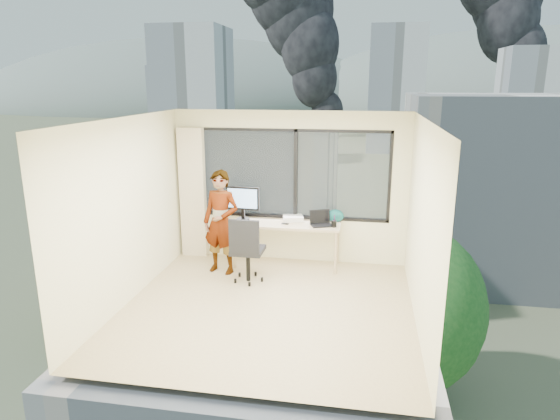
% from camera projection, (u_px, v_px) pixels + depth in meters
% --- Properties ---
extents(floor, '(4.00, 4.00, 0.01)m').
position_uv_depth(floor, '(268.00, 307.00, 6.80)').
color(floor, tan).
rests_on(floor, ground).
extents(ceiling, '(4.00, 4.00, 0.01)m').
position_uv_depth(ceiling, '(266.00, 119.00, 6.13)').
color(ceiling, white).
rests_on(ceiling, ground).
extents(wall_front, '(4.00, 0.01, 2.60)m').
position_uv_depth(wall_front, '(225.00, 275.00, 4.56)').
color(wall_front, '#F0E9B9').
rests_on(wall_front, ground).
extents(wall_left, '(0.01, 4.00, 2.60)m').
position_uv_depth(wall_left, '(127.00, 211.00, 6.80)').
color(wall_left, '#F0E9B9').
rests_on(wall_left, ground).
extents(wall_right, '(0.01, 4.00, 2.60)m').
position_uv_depth(wall_right, '(422.00, 226.00, 6.13)').
color(wall_right, '#F0E9B9').
rests_on(wall_right, ground).
extents(window_wall, '(3.30, 0.16, 1.55)m').
position_uv_depth(window_wall, '(293.00, 174.00, 8.30)').
color(window_wall, black).
rests_on(window_wall, ground).
extents(curtain, '(0.45, 0.14, 2.30)m').
position_uv_depth(curtain, '(193.00, 193.00, 8.58)').
color(curtain, beige).
rests_on(curtain, floor).
extents(desk, '(1.80, 0.60, 0.75)m').
position_uv_depth(desk, '(287.00, 244.00, 8.28)').
color(desk, tan).
rests_on(desk, floor).
extents(chair, '(0.56, 0.56, 1.08)m').
position_uv_depth(chair, '(248.00, 248.00, 7.57)').
color(chair, black).
rests_on(chair, floor).
extents(person, '(0.70, 0.53, 1.70)m').
position_uv_depth(person, '(221.00, 222.00, 7.87)').
color(person, '#2D2D33').
rests_on(person, floor).
extents(monitor, '(0.59, 0.17, 0.59)m').
position_uv_depth(monitor, '(243.00, 203.00, 8.32)').
color(monitor, black).
rests_on(monitor, desk).
extents(game_console, '(0.39, 0.35, 0.08)m').
position_uv_depth(game_console, '(293.00, 218.00, 8.33)').
color(game_console, white).
rests_on(game_console, desk).
extents(laptop, '(0.46, 0.47, 0.22)m').
position_uv_depth(laptop, '(322.00, 219.00, 8.00)').
color(laptop, black).
rests_on(laptop, desk).
extents(cellphone, '(0.13, 0.07, 0.01)m').
position_uv_depth(cellphone, '(285.00, 224.00, 8.12)').
color(cellphone, black).
rests_on(cellphone, desk).
extents(pen_cup, '(0.09, 0.09, 0.11)m').
position_uv_depth(pen_cup, '(334.00, 224.00, 7.95)').
color(pen_cup, black).
rests_on(pen_cup, desk).
extents(handbag, '(0.31, 0.21, 0.22)m').
position_uv_depth(handbag, '(335.00, 216.00, 8.21)').
color(handbag, '#0C4848').
rests_on(handbag, desk).
extents(exterior_ground, '(400.00, 400.00, 0.04)m').
position_uv_depth(exterior_ground, '(360.00, 150.00, 124.64)').
color(exterior_ground, '#515B3D').
rests_on(exterior_ground, ground).
extents(near_bldg_a, '(16.00, 12.00, 14.00)m').
position_uv_depth(near_bldg_a, '(231.00, 212.00, 38.65)').
color(near_bldg_a, beige).
rests_on(near_bldg_a, exterior_ground).
extents(near_bldg_b, '(14.00, 13.00, 16.00)m').
position_uv_depth(near_bldg_b, '(487.00, 188.00, 42.52)').
color(near_bldg_b, white).
rests_on(near_bldg_b, exterior_ground).
extents(far_tower_a, '(14.00, 14.00, 28.00)m').
position_uv_depth(far_tower_a, '(194.00, 96.00, 103.06)').
color(far_tower_a, silver).
rests_on(far_tower_a, exterior_ground).
extents(far_tower_b, '(13.00, 13.00, 30.00)m').
position_uv_depth(far_tower_b, '(395.00, 90.00, 119.45)').
color(far_tower_b, silver).
rests_on(far_tower_b, exterior_ground).
extents(far_tower_c, '(15.00, 15.00, 26.00)m').
position_uv_depth(far_tower_c, '(529.00, 97.00, 132.85)').
color(far_tower_c, silver).
rests_on(far_tower_c, exterior_ground).
extents(far_tower_d, '(16.00, 14.00, 22.00)m').
position_uv_depth(far_tower_d, '(179.00, 100.00, 160.36)').
color(far_tower_d, silver).
rests_on(far_tower_d, exterior_ground).
extents(hill_a, '(288.00, 216.00, 90.00)m').
position_uv_depth(hill_a, '(188.00, 107.00, 335.01)').
color(hill_a, slate).
rests_on(hill_a, exterior_ground).
extents(hill_b, '(300.00, 220.00, 96.00)m').
position_uv_depth(hill_b, '(529.00, 110.00, 298.41)').
color(hill_b, slate).
rests_on(hill_b, exterior_ground).
extents(tree_a, '(7.00, 7.00, 8.00)m').
position_uv_depth(tree_a, '(102.00, 280.00, 32.97)').
color(tree_a, '#1B531C').
rests_on(tree_a, exterior_ground).
extents(tree_b, '(7.60, 7.60, 9.00)m').
position_uv_depth(tree_b, '(409.00, 326.00, 25.71)').
color(tree_b, '#1B531C').
rests_on(tree_b, exterior_ground).
extents(smoke_plume_b, '(30.00, 18.00, 70.00)m').
position_uv_depth(smoke_plume_b, '(544.00, 3.00, 152.56)').
color(smoke_plume_b, black).
rests_on(smoke_plume_b, exterior_ground).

